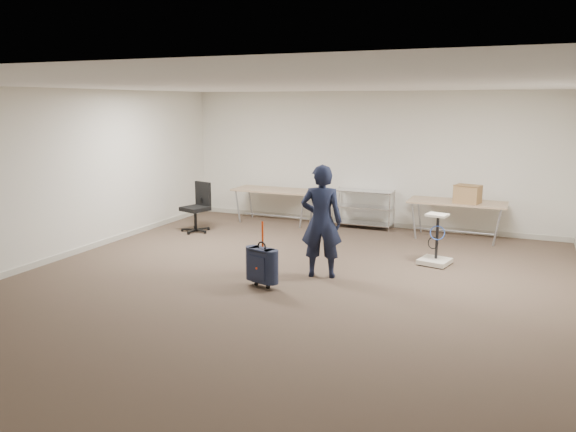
% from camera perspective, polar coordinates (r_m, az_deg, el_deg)
% --- Properties ---
extents(ground, '(9.00, 9.00, 0.00)m').
position_cam_1_polar(ground, '(8.00, -0.60, -7.30)').
color(ground, '#47392B').
rests_on(ground, ground).
extents(room_shell, '(8.00, 9.00, 9.00)m').
position_cam_1_polar(room_shell, '(9.21, 2.86, -4.44)').
color(room_shell, silver).
rests_on(room_shell, ground).
extents(folding_table_left, '(1.80, 0.75, 0.73)m').
position_cam_1_polar(folding_table_left, '(12.11, -1.34, 2.48)').
color(folding_table_left, tan).
rests_on(folding_table_left, ground).
extents(folding_table_right, '(1.80, 0.75, 0.73)m').
position_cam_1_polar(folding_table_right, '(11.11, 16.82, 1.16)').
color(folding_table_right, tan).
rests_on(folding_table_right, ground).
extents(wire_shelf, '(1.22, 0.47, 0.80)m').
position_cam_1_polar(wire_shelf, '(11.74, 7.65, 0.92)').
color(wire_shelf, silver).
rests_on(wire_shelf, ground).
extents(person, '(0.69, 0.54, 1.69)m').
position_cam_1_polar(person, '(8.31, 3.42, -0.55)').
color(person, black).
rests_on(person, ground).
extents(suitcase, '(0.39, 0.29, 0.96)m').
position_cam_1_polar(suitcase, '(7.93, -2.66, -5.02)').
color(suitcase, black).
rests_on(suitcase, ground).
extents(office_chair, '(0.60, 0.60, 0.99)m').
position_cam_1_polar(office_chair, '(11.48, -9.23, -0.07)').
color(office_chair, black).
rests_on(office_chair, ground).
extents(equipment_cart, '(0.54, 0.54, 0.84)m').
position_cam_1_polar(equipment_cart, '(9.35, 14.74, -3.49)').
color(equipment_cart, beige).
rests_on(equipment_cart, ground).
extents(cardboard_box, '(0.51, 0.43, 0.34)m').
position_cam_1_polar(cardboard_box, '(10.97, 17.79, 2.14)').
color(cardboard_box, '#8C6041').
rests_on(cardboard_box, folding_table_right).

